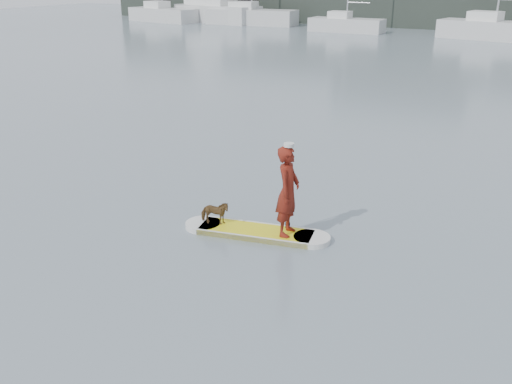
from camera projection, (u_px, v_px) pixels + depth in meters
The scene contains 11 objects.
ground at pixel (190, 261), 11.41m from camera, with size 140.00×140.00×0.00m, color slate.
paddleboard at pixel (256, 232), 12.52m from camera, with size 3.25×1.30×0.12m.
paddler at pixel (288, 191), 11.96m from camera, with size 0.71×0.47×1.96m, color maroon.
white_cap at pixel (289, 145), 11.59m from camera, with size 0.22×0.22×0.07m, color silver.
dog at pixel (215, 213), 12.66m from camera, with size 0.29×0.65×0.55m, color #53311C.
paddle at pixel (288, 200), 12.31m from camera, with size 0.10×0.30×2.00m.
sailboat_a at pixel (162, 14), 63.38m from camera, with size 8.83×4.13×12.32m.
sailboat_b at pixel (251, 15), 59.82m from camera, with size 9.73×3.69×14.15m.
sailboat_c at pixel (346, 24), 52.82m from camera, with size 6.88×2.31×9.88m.
sailboat_d at pixel (494, 28), 46.95m from camera, with size 9.30×4.38×13.17m.
motor_yacht_b at pixel (214, 4), 62.38m from camera, with size 10.57×5.35×6.66m.
Camera 1 is at (5.98, -8.27, 5.44)m, focal length 40.00 mm.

